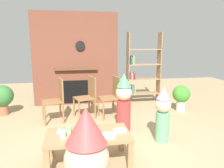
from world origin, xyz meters
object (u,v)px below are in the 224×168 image
child_in_pink (163,113)px  dining_chair_middle (88,94)px  paper_cup_near_right (63,134)px  potted_plant_tall (181,96)px  child_by_the_chairs (124,101)px  dining_chair_left (57,98)px  dining_chair_right (113,94)px  potted_plant_short (3,97)px  paper_cup_center (84,126)px  paper_plate_front (120,130)px  paper_cup_near_left (69,130)px  paper_cup_far_left (89,123)px  birthday_cake_slice (59,130)px  paper_plate_rear (108,136)px  coffee_table (88,138)px  bookshelf (141,72)px

child_in_pink → dining_chair_middle: 1.81m
paper_cup_near_right → potted_plant_tall: 3.31m
child_by_the_chairs → dining_chair_left: size_ratio=1.20×
dining_chair_right → dining_chair_left: bearing=-7.1°
potted_plant_tall → potted_plant_short: (-4.11, 0.48, 0.04)m
paper_cup_center → dining_chair_middle: (0.18, 1.70, 0.04)m
paper_plate_front → potted_plant_short: 3.21m
paper_cup_near_left → paper_cup_far_left: paper_cup_far_left is taller
birthday_cake_slice → child_by_the_chairs: size_ratio=0.09×
paper_plate_rear → child_in_pink: child_in_pink is taller
dining_chair_middle → birthday_cake_slice: bearing=56.3°
paper_plate_rear → child_by_the_chairs: size_ratio=0.20×
coffee_table → paper_plate_rear: 0.29m
birthday_cake_slice → child_by_the_chairs: child_by_the_chairs is taller
paper_cup_far_left → potted_plant_tall: (2.33, 1.62, -0.09)m
paper_plate_front → child_by_the_chairs: child_by_the_chairs is taller
bookshelf → paper_cup_far_left: bearing=-122.2°
paper_cup_near_right → paper_cup_far_left: 0.47m
birthday_cake_slice → child_by_the_chairs: 1.42m
birthday_cake_slice → paper_plate_rear: bearing=-20.4°
paper_plate_front → potted_plant_tall: bearing=44.2°
paper_cup_near_left → paper_plate_rear: size_ratio=0.40×
bookshelf → paper_cup_far_left: 3.04m
paper_plate_front → dining_chair_middle: bearing=99.3°
child_by_the_chairs → dining_chair_right: child_by_the_chairs is taller
potted_plant_short → bookshelf: bearing=7.6°
paper_cup_far_left → dining_chair_left: 1.56m
potted_plant_short → paper_plate_rear: bearing=-50.8°
paper_plate_front → child_by_the_chairs: bearing=73.5°
coffee_table → paper_cup_far_left: (0.03, 0.25, 0.12)m
coffee_table → dining_chair_left: (-0.52, 1.71, 0.15)m
birthday_cake_slice → paper_plate_front: bearing=-7.0°
coffee_table → dining_chair_right: size_ratio=1.25×
child_by_the_chairs → potted_plant_short: 2.84m
paper_plate_front → paper_plate_rear: size_ratio=0.89×
child_in_pink → paper_cup_center: bearing=-7.5°
paper_cup_center → child_in_pink: (1.30, 0.27, 0.03)m
paper_plate_front → potted_plant_tall: (1.91, 1.86, -0.04)m
paper_cup_near_left → paper_cup_center: paper_cup_center is taller
coffee_table → child_in_pink: 1.34m
paper_plate_front → child_in_pink: bearing=27.7°
bookshelf → potted_plant_short: 3.45m
paper_cup_far_left → child_in_pink: bearing=9.0°
child_in_pink → paper_cup_far_left: bearing=-10.3°
paper_cup_center → paper_cup_far_left: size_ratio=0.87×
paper_cup_near_right → paper_plate_rear: (0.58, -0.06, -0.04)m
dining_chair_left → dining_chair_right: bearing=170.9°
dining_chair_right → potted_plant_tall: size_ratio=1.43×
paper_cup_far_left → dining_chair_left: dining_chair_left is taller
potted_plant_tall → coffee_table: bearing=-141.5°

